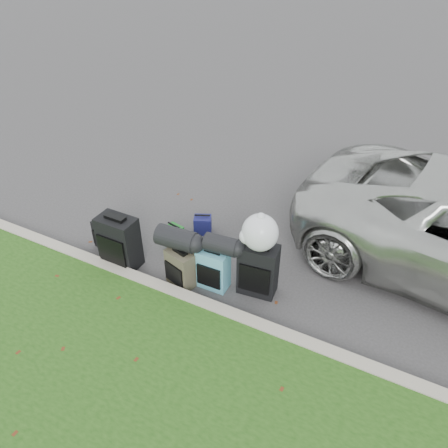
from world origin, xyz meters
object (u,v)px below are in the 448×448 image
at_px(suitcase_olive, 181,268).
at_px(suitcase_teal, 213,269).
at_px(suitcase_large_black_right, 258,269).
at_px(tote_green, 174,235).
at_px(tote_navy, 203,225).
at_px(suitcase_large_black_left, 119,242).
at_px(suitcase_small_black, 105,235).

distance_m(suitcase_olive, suitcase_teal, 0.45).
xyz_separation_m(suitcase_large_black_right, tote_green, (-1.63, 0.40, -0.24)).
bearing_deg(tote_navy, suitcase_large_black_right, -56.58).
relative_size(suitcase_large_black_left, tote_navy, 2.76).
relative_size(suitcase_small_black, tote_navy, 1.56).
bearing_deg(suitcase_large_black_right, suitcase_large_black_left, -175.22).
xyz_separation_m(suitcase_olive, suitcase_large_black_right, (1.02, 0.36, 0.11)).
distance_m(suitcase_olive, suitcase_large_black_right, 1.08).
relative_size(suitcase_large_black_left, tote_green, 2.79).
distance_m(suitcase_small_black, tote_green, 1.08).
bearing_deg(suitcase_olive, suitcase_large_black_right, 35.46).
height_order(suitcase_small_black, suitcase_large_black_right, suitcase_large_black_right).
height_order(suitcase_large_black_right, tote_green, suitcase_large_black_right).
distance_m(suitcase_teal, tote_green, 1.21).
distance_m(suitcase_small_black, suitcase_large_black_left, 0.54).
xyz_separation_m(suitcase_large_black_left, tote_navy, (0.69, 1.25, -0.26)).
height_order(suitcase_teal, tote_navy, suitcase_teal).
xyz_separation_m(tote_green, tote_navy, (0.27, 0.44, 0.00)).
bearing_deg(suitcase_large_black_right, suitcase_olive, -167.11).
distance_m(suitcase_small_black, suitcase_teal, 1.93).
distance_m(suitcase_teal, tote_navy, 1.30).
height_order(suitcase_large_black_left, suitcase_large_black_right, suitcase_large_black_left).
height_order(suitcase_small_black, tote_green, suitcase_small_black).
bearing_deg(suitcase_large_black_left, suitcase_small_black, 156.94).
bearing_deg(suitcase_large_black_left, suitcase_large_black_right, 11.56).
bearing_deg(suitcase_large_black_right, tote_green, 159.66).
relative_size(suitcase_teal, tote_navy, 2.07).
distance_m(suitcase_small_black, suitcase_olive, 1.51).
height_order(suitcase_small_black, suitcase_large_black_left, suitcase_large_black_left).
height_order(suitcase_small_black, tote_navy, suitcase_small_black).
distance_m(suitcase_small_black, tote_navy, 1.56).
xyz_separation_m(suitcase_olive, tote_green, (-0.62, 0.76, -0.14)).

